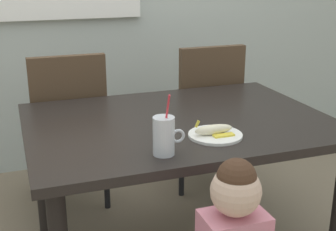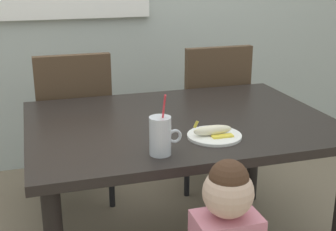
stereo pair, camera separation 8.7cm
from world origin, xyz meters
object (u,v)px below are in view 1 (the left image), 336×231
(milk_cup, at_px, (164,138))
(dining_chair_right, at_px, (204,108))
(dining_table, at_px, (179,137))
(dining_chair_left, at_px, (68,123))
(peeled_banana, at_px, (214,130))
(snack_plate, at_px, (215,135))

(milk_cup, bearing_deg, dining_chair_right, 59.07)
(dining_table, height_order, dining_chair_right, dining_chair_right)
(dining_table, xyz_separation_m, dining_chair_left, (-0.43, 0.69, -0.10))
(dining_chair_left, bearing_deg, dining_chair_right, 179.89)
(dining_chair_right, xyz_separation_m, milk_cup, (-0.64, -1.06, 0.26))
(peeled_banana, bearing_deg, milk_cup, -157.59)
(dining_chair_right, bearing_deg, milk_cup, 59.07)
(milk_cup, distance_m, peeled_banana, 0.28)
(milk_cup, xyz_separation_m, snack_plate, (0.27, 0.11, -0.06))
(dining_table, height_order, dining_chair_left, dining_chair_left)
(dining_chair_left, distance_m, milk_cup, 1.12)
(dining_table, distance_m, snack_plate, 0.29)
(milk_cup, height_order, snack_plate, milk_cup)
(dining_table, bearing_deg, peeled_banana, -77.72)
(dining_table, height_order, snack_plate, snack_plate)
(dining_chair_left, height_order, peeled_banana, dining_chair_left)
(dining_chair_left, relative_size, milk_cup, 3.87)
(dining_chair_left, xyz_separation_m, dining_chair_right, (0.87, -0.00, 0.00))
(dining_chair_right, bearing_deg, snack_plate, 68.79)
(dining_table, relative_size, snack_plate, 6.12)
(dining_chair_left, bearing_deg, milk_cup, 102.18)
(peeled_banana, bearing_deg, dining_table, 102.28)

